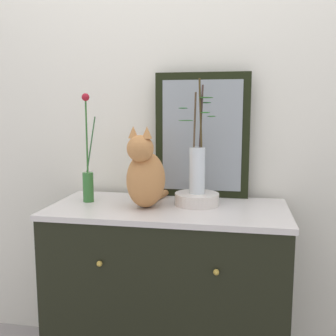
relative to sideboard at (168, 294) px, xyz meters
name	(u,v)px	position (x,y,z in m)	size (l,w,h in m)	color
wall_back	(179,109)	(0.00, 0.33, 0.87)	(4.40, 0.08, 2.60)	silver
sideboard	(168,294)	(0.00, 0.00, 0.00)	(1.09, 0.54, 0.86)	black
mirror_leaning	(202,136)	(0.13, 0.24, 0.74)	(0.47, 0.03, 0.62)	black
cat_sitting	(145,175)	(-0.10, -0.03, 0.58)	(0.20, 0.39, 0.37)	#B87A44
vase_slim_green	(88,175)	(-0.40, 0.03, 0.56)	(0.07, 0.05, 0.52)	#326D31
bowl_porcelain	(197,199)	(0.13, 0.06, 0.46)	(0.21, 0.21, 0.06)	silver
vase_glass_clear	(197,163)	(0.13, 0.06, 0.62)	(0.18, 0.11, 0.53)	silver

